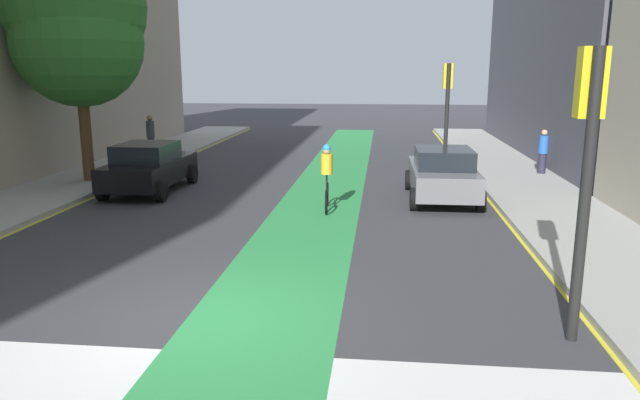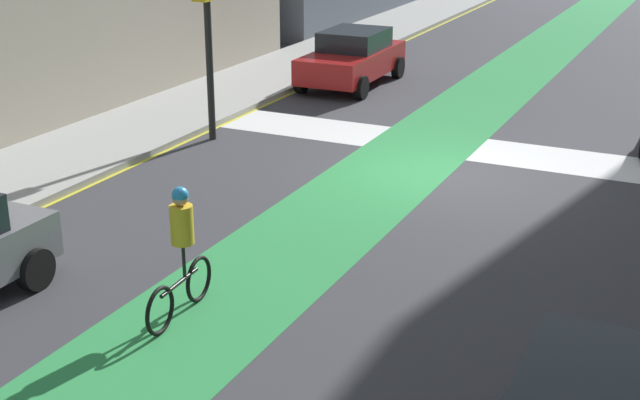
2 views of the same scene
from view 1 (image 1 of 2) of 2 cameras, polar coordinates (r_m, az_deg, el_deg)
ground_plane at (r=9.59m, az=-11.46°, el=-11.13°), size 120.00×120.00×0.00m
bike_lane_paint at (r=9.35m, az=-5.57°, el=-11.54°), size 2.40×60.00×0.01m
crosswalk_band at (r=7.91m, az=-15.97°, el=-16.74°), size 12.00×1.80×0.01m
curb_stripe_right at (r=9.73m, az=25.47°, el=-11.77°), size 0.16×60.00×0.01m
traffic_signal_near_right at (r=8.81m, az=24.52°, el=5.41°), size 0.35×0.52×4.11m
traffic_signal_far_right at (r=23.47m, az=12.24°, el=9.88°), size 0.35×0.52×4.06m
car_grey_right_far at (r=17.82m, az=11.79°, el=2.51°), size 2.05×4.22×1.57m
car_black_left_far at (r=19.47m, az=-16.23°, el=3.10°), size 2.04×4.21×1.57m
cyclist_in_lane at (r=16.09m, az=0.66°, el=2.33°), size 0.32×1.73×1.86m
pedestrian_sidewalk_right_a at (r=22.69m, az=20.80°, el=4.43°), size 0.34×0.34×1.58m
pedestrian_sidewalk_left_a at (r=26.32m, az=-16.09°, el=6.01°), size 0.34×0.34×1.78m
street_tree_near at (r=21.52m, az=-22.68°, el=16.87°), size 4.58×4.58×7.95m
street_tree_far at (r=21.20m, az=-22.39°, el=13.93°), size 4.18×4.18×6.63m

